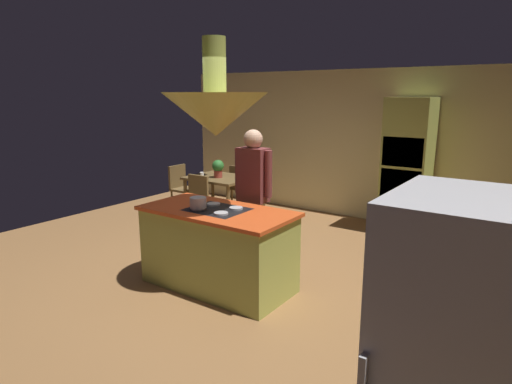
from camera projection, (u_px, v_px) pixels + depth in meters
ground at (230, 280)px, 5.15m from camera, size 8.16×8.16×0.00m
wall_back at (351, 145)px, 7.63m from camera, size 6.80×0.10×2.55m
kitchen_island at (218, 248)px, 4.89m from camera, size 1.72×0.86×0.92m
oven_tower at (407, 166)px, 6.74m from camera, size 0.66×0.62×2.09m
dining_table at (220, 183)px, 7.47m from camera, size 1.05×0.84×0.76m
person_at_island at (253, 190)px, 5.33m from camera, size 0.53×0.23×1.73m
range_hood at (215, 112)px, 4.56m from camera, size 1.10×1.10×1.00m
pendant_light_over_table at (218, 111)px, 7.21m from camera, size 0.32×0.32×0.82m
chair_facing_island at (194, 199)px, 6.99m from camera, size 0.40×0.40×0.87m
chair_by_back_wall at (242, 185)px, 8.02m from camera, size 0.40×0.40×0.87m
chair_at_corner at (182, 185)px, 8.01m from camera, size 0.40×0.40×0.87m
potted_plant_on_table at (218, 168)px, 7.36m from camera, size 0.20×0.20×0.30m
cup_on_table at (202, 175)px, 7.39m from camera, size 0.07×0.07×0.09m
cooking_pot_on_cooktop at (198, 203)px, 4.76m from camera, size 0.18×0.18×0.12m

